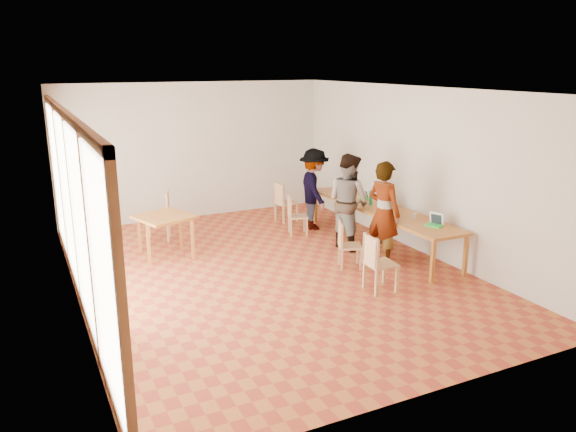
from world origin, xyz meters
The scene contains 25 objects.
ground centered at (0.00, 0.00, 0.00)m, with size 8.00×8.00×0.00m, color #A85728.
wall_back centered at (0.00, 4.00, 1.50)m, with size 6.00×0.10×3.00m, color beige.
wall_front centered at (0.00, -4.00, 1.50)m, with size 6.00×0.10×3.00m, color beige.
wall_right centered at (3.00, 0.00, 1.50)m, with size 0.10×8.00×3.00m, color beige.
window_wall centered at (-2.96, 0.00, 1.50)m, with size 0.10×8.00×3.00m, color white.
ceiling centered at (0.00, 0.00, 3.02)m, with size 6.00×8.00×0.04m, color white.
communal_table centered at (2.50, 0.38, 0.70)m, with size 0.80×4.00×0.75m.
side_table centered at (-1.32, 1.61, 0.67)m, with size 0.90×0.90×0.75m.
chair_near centered at (1.15, -1.44, 0.55)m, with size 0.44×0.44×0.48m.
chair_mid centered at (1.28, -0.35, 0.49)m, with size 0.49×0.49×0.43m.
chair_far centered at (1.33, 1.74, 0.49)m, with size 0.48×0.48×0.43m.
chair_empty centered at (1.55, 2.71, 0.54)m, with size 0.45×0.45×0.47m.
chair_spare centered at (-1.13, 2.56, 0.60)m, with size 0.57×0.57×0.52m.
person_near centered at (1.99, -0.44, 0.90)m, with size 0.66×0.43×1.81m, color gray.
person_mid centered at (1.91, 0.60, 0.90)m, with size 0.87×0.68×1.79m, color gray.
person_far centered at (1.93, 1.97, 0.85)m, with size 1.09×0.63×1.69m, color gray.
laptop_near centered at (2.62, -1.02, 0.81)m, with size 0.31×0.33×0.22m.
laptop_mid centered at (2.64, 0.36, 0.81)m, with size 0.29×0.31×0.21m.
laptop_far centered at (2.64, 1.12, 0.80)m, with size 0.24×0.26×0.18m.
yellow_mug centered at (2.67, 1.90, 0.79)m, with size 0.11×0.11×0.09m, color gold.
green_bottle centered at (2.45, 0.64, 0.89)m, with size 0.07×0.07×0.28m, color #21824B.
clear_glass centered at (2.62, -0.48, 0.80)m, with size 0.07×0.07×0.09m, color silver.
condiment_cup centered at (2.65, 1.26, 0.78)m, with size 0.08×0.08×0.06m, color white.
pink_phone centered at (2.79, 2.06, 0.76)m, with size 0.05×0.10×0.01m, color #D64C6A.
black_pouch centered at (2.63, 0.41, 0.80)m, with size 0.16×0.26×0.09m, color black.
Camera 1 is at (-3.55, -8.08, 3.40)m, focal length 35.00 mm.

